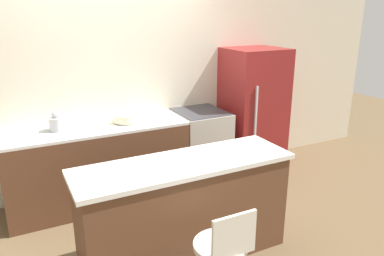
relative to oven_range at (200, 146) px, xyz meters
The scene contains 8 objects.
ground_plane 1.13m from the oven_range, 160.56° to the right, with size 14.00×14.00×0.00m, color brown.
wall_back 1.35m from the oven_range, 159.89° to the left, with size 8.00×0.06×2.60m.
back_counter 1.27m from the oven_range, behind, with size 1.92×0.65×0.90m.
kitchen_island 1.55m from the oven_range, 122.88° to the right, with size 1.84×0.57×0.89m.
oven_range is the anchor object (origin of this frame).
refrigerator 0.86m from the oven_range, ahead, with size 0.72×0.67×1.61m.
kettle 1.73m from the oven_range, behind, with size 0.16×0.16×0.21m.
mixing_bowl 1.05m from the oven_range, behind, with size 0.30×0.30×0.08m.
Camera 1 is at (-1.08, -3.50, 2.08)m, focal length 35.00 mm.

